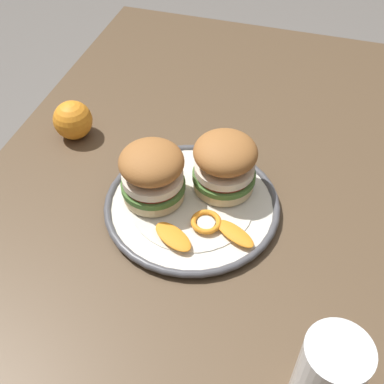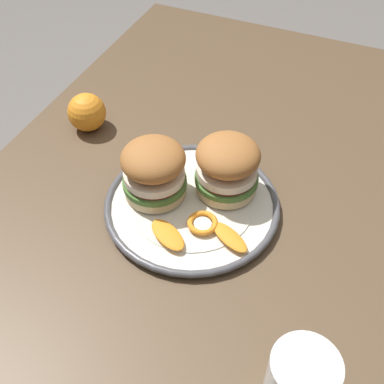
{
  "view_description": "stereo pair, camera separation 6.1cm",
  "coord_description": "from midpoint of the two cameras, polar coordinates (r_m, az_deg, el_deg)",
  "views": [
    {
      "loc": [
        -0.53,
        -0.12,
        1.38
      ],
      "look_at": [
        -0.01,
        0.03,
        0.8
      ],
      "focal_mm": 45.98,
      "sensor_mm": 36.0,
      "label": 1
    },
    {
      "loc": [
        -0.51,
        -0.18,
        1.38
      ],
      "look_at": [
        -0.01,
        0.03,
        0.8
      ],
      "focal_mm": 45.98,
      "sensor_mm": 36.0,
      "label": 2
    }
  ],
  "objects": [
    {
      "name": "orange_peel_strip_short",
      "position": [
        0.75,
        -0.51,
        -5.08
      ],
      "size": [
        0.07,
        0.08,
        0.01
      ],
      "color": "orange",
      "rests_on": "dinner_plate"
    },
    {
      "name": "orange_peel_curled",
      "position": [
        0.77,
        3.24,
        -3.62
      ],
      "size": [
        0.07,
        0.07,
        0.01
      ],
      "color": "orange",
      "rests_on": "dinner_plate"
    },
    {
      "name": "sandwich_half_left",
      "position": [
        0.78,
        -2.23,
        2.52
      ],
      "size": [
        0.14,
        0.14,
        0.1
      ],
      "color": "beige",
      "rests_on": "dinner_plate"
    },
    {
      "name": "orange_peel_strip_long",
      "position": [
        0.76,
        6.72,
        -5.32
      ],
      "size": [
        0.06,
        0.08,
        0.01
      ],
      "color": "orange",
      "rests_on": "dinner_plate"
    },
    {
      "name": "sandwich_half_right",
      "position": [
        0.79,
        6.33,
        2.96
      ],
      "size": [
        0.13,
        0.13,
        0.1
      ],
      "color": "beige",
      "rests_on": "dinner_plate"
    },
    {
      "name": "dining_table",
      "position": [
        0.9,
        4.33,
        -6.72
      ],
      "size": [
        1.26,
        0.84,
        0.76
      ],
      "color": "brown",
      "rests_on": "ground"
    },
    {
      "name": "dinner_plate",
      "position": [
        0.81,
        2.16,
        -1.58
      ],
      "size": [
        0.29,
        0.29,
        0.02
      ],
      "color": "silver",
      "rests_on": "dining_table"
    },
    {
      "name": "whole_orange",
      "position": [
        0.96,
        -10.32,
        9.02
      ],
      "size": [
        0.07,
        0.07,
        0.07
      ],
      "primitive_type": "sphere",
      "color": "orange",
      "rests_on": "dining_table"
    }
  ]
}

